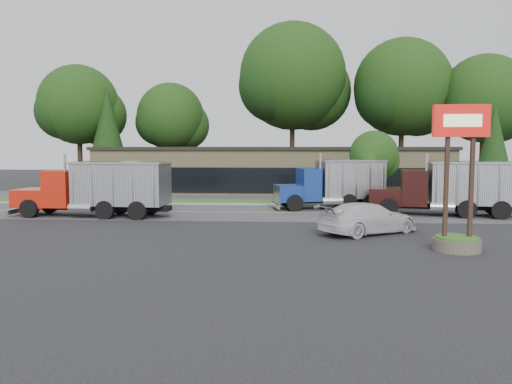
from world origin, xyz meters
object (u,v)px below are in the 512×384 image
(dump_truck_maroon, at_px, (453,187))
(rally_car, at_px, (368,218))
(dump_truck_red, at_px, (101,187))
(bilo_sign, at_px, (458,202))
(dump_truck_blue, at_px, (335,183))

(dump_truck_maroon, height_order, rally_car, dump_truck_maroon)
(dump_truck_red, distance_m, rally_car, 16.18)
(dump_truck_red, bearing_deg, bilo_sign, 157.52)
(dump_truck_red, bearing_deg, dump_truck_blue, -157.36)
(rally_car, bearing_deg, dump_truck_maroon, -76.08)
(rally_car, bearing_deg, dump_truck_blue, -29.96)
(dump_truck_maroon, bearing_deg, dump_truck_blue, -15.59)
(bilo_sign, height_order, dump_truck_red, bilo_sign)
(bilo_sign, xyz_separation_m, rally_car, (-3.00, 3.94, -1.26))
(dump_truck_blue, height_order, dump_truck_maroon, same)
(bilo_sign, xyz_separation_m, dump_truck_maroon, (3.25, 10.77, -0.21))
(dump_truck_blue, relative_size, dump_truck_maroon, 0.84)
(dump_truck_blue, xyz_separation_m, dump_truck_maroon, (6.90, -3.27, 0.01))
(bilo_sign, height_order, dump_truck_blue, bilo_sign)
(dump_truck_red, xyz_separation_m, rally_car, (15.34, -5.05, -1.05))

